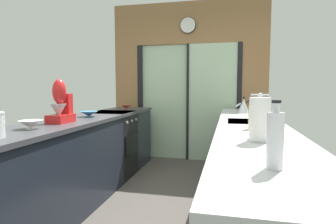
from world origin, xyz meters
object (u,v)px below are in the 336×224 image
(oven_range, at_px, (112,144))
(soap_bottle_far, at_px, (252,116))
(mixing_bowl_mid, at_px, (89,114))
(stand_mixer, at_px, (61,106))
(mixing_bowl_far, at_px, (126,107))
(soap_bottle_near, at_px, (275,139))
(paper_towel_roll, at_px, (260,120))
(kettle, at_px, (244,106))
(mixing_bowl_near, at_px, (31,124))

(oven_range, distance_m, soap_bottle_far, 2.25)
(soap_bottle_far, bearing_deg, mixing_bowl_mid, 162.84)
(stand_mixer, xyz_separation_m, soap_bottle_far, (1.78, -0.01, -0.06))
(mixing_bowl_far, height_order, soap_bottle_near, soap_bottle_near)
(stand_mixer, xyz_separation_m, paper_towel_roll, (1.78, -0.55, -0.02))
(soap_bottle_near, distance_m, paper_towel_roll, 0.61)
(oven_range, bearing_deg, kettle, 7.09)
(mixing_bowl_mid, height_order, mixing_bowl_far, same)
(kettle, distance_m, soap_bottle_near, 2.60)
(mixing_bowl_mid, xyz_separation_m, soap_bottle_far, (1.78, -0.55, 0.07))
(mixing_bowl_far, xyz_separation_m, soap_bottle_near, (1.78, -2.89, 0.09))
(kettle, bearing_deg, stand_mixer, -141.08)
(mixing_bowl_near, bearing_deg, oven_range, 90.65)
(mixing_bowl_near, xyz_separation_m, soap_bottle_near, (1.78, -0.74, 0.09))
(mixing_bowl_far, distance_m, stand_mixer, 1.74)
(mixing_bowl_near, height_order, stand_mixer, stand_mixer)
(oven_range, relative_size, mixing_bowl_mid, 4.38)
(mixing_bowl_mid, distance_m, paper_towel_roll, 2.09)
(paper_towel_roll, bearing_deg, mixing_bowl_far, 127.96)
(stand_mixer, relative_size, soap_bottle_far, 1.73)
(mixing_bowl_mid, distance_m, stand_mixer, 0.56)
(mixing_bowl_far, bearing_deg, soap_bottle_near, -58.39)
(mixing_bowl_mid, bearing_deg, mixing_bowl_near, -90.00)
(oven_range, height_order, mixing_bowl_mid, mixing_bowl_mid)
(mixing_bowl_near, height_order, kettle, kettle)
(mixing_bowl_near, distance_m, soap_bottle_near, 1.93)
(mixing_bowl_near, xyz_separation_m, soap_bottle_far, (1.78, 0.41, 0.06))
(mixing_bowl_near, height_order, mixing_bowl_far, mixing_bowl_near)
(mixing_bowl_near, relative_size, mixing_bowl_mid, 0.91)
(stand_mixer, height_order, kettle, stand_mixer)
(soap_bottle_near, relative_size, paper_towel_roll, 0.94)
(mixing_bowl_far, height_order, stand_mixer, stand_mixer)
(mixing_bowl_far, distance_m, paper_towel_roll, 2.90)
(soap_bottle_far, bearing_deg, oven_range, 145.83)
(soap_bottle_far, height_order, paper_towel_roll, paper_towel_roll)
(mixing_bowl_far, distance_m, kettle, 1.81)
(oven_range, height_order, paper_towel_roll, paper_towel_roll)
(oven_range, relative_size, stand_mixer, 2.19)
(mixing_bowl_near, bearing_deg, stand_mixer, 90.00)
(mixing_bowl_near, bearing_deg, soap_bottle_near, -22.69)
(kettle, distance_m, soap_bottle_far, 1.44)
(kettle, bearing_deg, mixing_bowl_far, 170.65)
(kettle, relative_size, paper_towel_roll, 0.80)
(soap_bottle_far, bearing_deg, soap_bottle_near, -90.00)
(oven_range, distance_m, mixing_bowl_far, 0.72)
(soap_bottle_near, xyz_separation_m, soap_bottle_far, (0.00, 1.15, -0.02))
(oven_range, bearing_deg, mixing_bowl_mid, -88.43)
(mixing_bowl_mid, distance_m, kettle, 2.00)
(mixing_bowl_far, xyz_separation_m, soap_bottle_far, (1.78, -1.74, 0.07))
(kettle, xyz_separation_m, paper_towel_roll, (-0.00, -1.99, 0.04))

